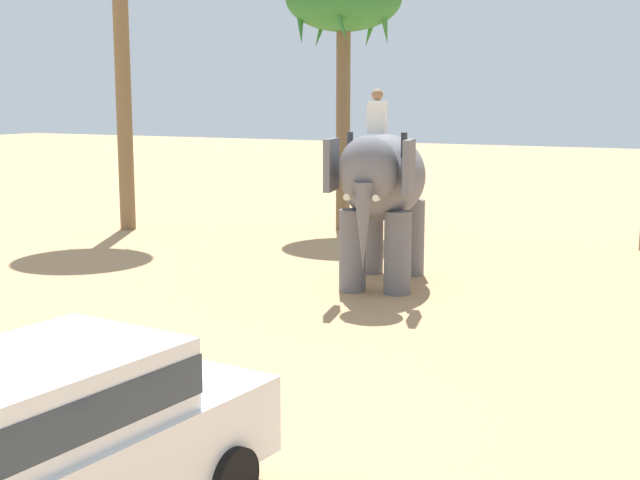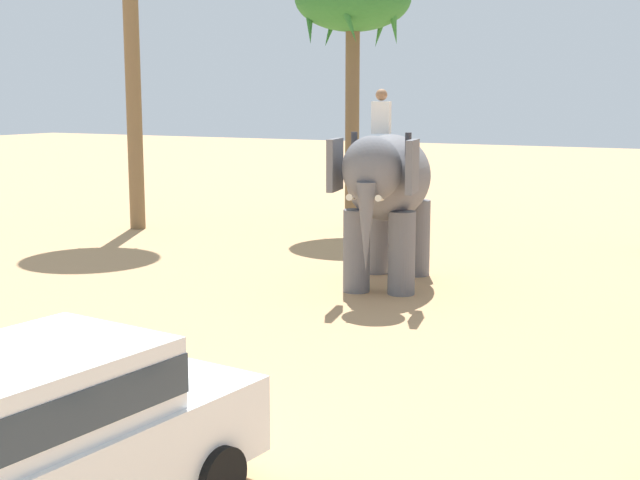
{
  "view_description": "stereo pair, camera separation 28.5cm",
  "coord_description": "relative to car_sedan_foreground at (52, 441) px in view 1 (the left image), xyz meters",
  "views": [
    {
      "loc": [
        6.42,
        -5.6,
        3.76
      ],
      "look_at": [
        0.44,
        5.97,
        1.6
      ],
      "focal_mm": 48.98,
      "sensor_mm": 36.0,
      "label": 1
    },
    {
      "loc": [
        6.67,
        -5.46,
        3.76
      ],
      "look_at": [
        0.44,
        5.97,
        1.6
      ],
      "focal_mm": 48.98,
      "sensor_mm": 36.0,
      "label": 2
    }
  ],
  "objects": [
    {
      "name": "car_sedan_foreground",
      "position": [
        0.0,
        0.0,
        0.0
      ],
      "size": [
        2.15,
        4.24,
        1.7
      ],
      "color": "white",
      "rests_on": "ground"
    },
    {
      "name": "elephant_with_mahout",
      "position": [
        -1.65,
        10.7,
        1.06
      ],
      "size": [
        2.32,
        4.01,
        3.88
      ],
      "color": "slate",
      "rests_on": "ground"
    },
    {
      "name": "palm_tree_left_of_road",
      "position": [
        -5.6,
        17.08,
        5.27
      ],
      "size": [
        3.2,
        3.2,
        7.29
      ],
      "color": "brown",
      "rests_on": "ground"
    }
  ]
}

